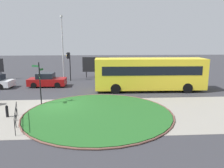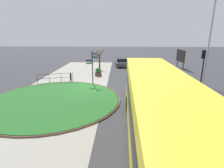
{
  "view_description": "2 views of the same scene",
  "coord_description": "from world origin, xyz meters",
  "px_view_note": "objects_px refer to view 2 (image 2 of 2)",
  "views": [
    {
      "loc": [
        3.31,
        -16.79,
        5.15
      ],
      "look_at": [
        4.58,
        2.86,
        1.15
      ],
      "focal_mm": 34.51,
      "sensor_mm": 36.0,
      "label": 1
    },
    {
      "loc": [
        15.94,
        3.0,
        5.04
      ],
      "look_at": [
        3.87,
        2.54,
        1.56
      ],
      "focal_mm": 27.65,
      "sensor_mm": 36.0,
      "label": 2
    }
  ],
  "objects_px": {
    "signpost_directional": "(92,65)",
    "car_near_lane": "(160,76)",
    "car_far_lane": "(122,62)",
    "billboard_left": "(181,56)",
    "street_tree_bare": "(99,60)",
    "bollard_foreground": "(71,77)",
    "traffic_light_near": "(203,61)",
    "lamppost_tall": "(209,41)",
    "car_trailing": "(148,66)",
    "planter_near_signpost": "(98,72)",
    "bus_yellow": "(157,108)"
  },
  "relations": [
    {
      "from": "signpost_directional",
      "to": "car_near_lane",
      "type": "bearing_deg",
      "value": 99.02
    },
    {
      "from": "signpost_directional",
      "to": "car_far_lane",
      "type": "distance_m",
      "value": 11.86
    },
    {
      "from": "billboard_left",
      "to": "street_tree_bare",
      "type": "xyz_separation_m",
      "value": [
        1.59,
        -12.39,
        -0.37
      ]
    },
    {
      "from": "bollard_foreground",
      "to": "street_tree_bare",
      "type": "height_order",
      "value": "street_tree_bare"
    },
    {
      "from": "signpost_directional",
      "to": "traffic_light_near",
      "type": "xyz_separation_m",
      "value": [
        0.93,
        10.56,
        0.64
      ]
    },
    {
      "from": "signpost_directional",
      "to": "lamppost_tall",
      "type": "relative_size",
      "value": 0.42
    },
    {
      "from": "car_far_lane",
      "to": "billboard_left",
      "type": "bearing_deg",
      "value": -105.58
    },
    {
      "from": "car_far_lane",
      "to": "signpost_directional",
      "type": "bearing_deg",
      "value": 159.78
    },
    {
      "from": "bollard_foreground",
      "to": "car_far_lane",
      "type": "height_order",
      "value": "car_far_lane"
    },
    {
      "from": "car_far_lane",
      "to": "car_trailing",
      "type": "xyz_separation_m",
      "value": [
        4.29,
        3.65,
        0.07
      ]
    },
    {
      "from": "car_far_lane",
      "to": "street_tree_bare",
      "type": "bearing_deg",
      "value": 130.38
    },
    {
      "from": "car_trailing",
      "to": "planter_near_signpost",
      "type": "height_order",
      "value": "car_trailing"
    },
    {
      "from": "car_near_lane",
      "to": "lamppost_tall",
      "type": "height_order",
      "value": "lamppost_tall"
    },
    {
      "from": "car_far_lane",
      "to": "lamppost_tall",
      "type": "distance_m",
      "value": 14.52
    },
    {
      "from": "signpost_directional",
      "to": "planter_near_signpost",
      "type": "distance_m",
      "value": 4.17
    },
    {
      "from": "car_trailing",
      "to": "street_tree_bare",
      "type": "xyz_separation_m",
      "value": [
        -0.94,
        -7.02,
        0.8
      ]
    },
    {
      "from": "bus_yellow",
      "to": "planter_near_signpost",
      "type": "relative_size",
      "value": 10.73
    },
    {
      "from": "bus_yellow",
      "to": "street_tree_bare",
      "type": "relative_size",
      "value": 3.84
    },
    {
      "from": "traffic_light_near",
      "to": "billboard_left",
      "type": "relative_size",
      "value": 1.09
    },
    {
      "from": "signpost_directional",
      "to": "bus_yellow",
      "type": "xyz_separation_m",
      "value": [
        9.93,
        4.44,
        -0.25
      ]
    },
    {
      "from": "planter_near_signpost",
      "to": "traffic_light_near",
      "type": "bearing_deg",
      "value": 65.34
    },
    {
      "from": "bollard_foreground",
      "to": "traffic_light_near",
      "type": "height_order",
      "value": "traffic_light_near"
    },
    {
      "from": "traffic_light_near",
      "to": "lamppost_tall",
      "type": "distance_m",
      "value": 2.03
    },
    {
      "from": "bus_yellow",
      "to": "car_far_lane",
      "type": "relative_size",
      "value": 2.38
    },
    {
      "from": "lamppost_tall",
      "to": "billboard_left",
      "type": "bearing_deg",
      "value": 174.53
    },
    {
      "from": "lamppost_tall",
      "to": "street_tree_bare",
      "type": "xyz_separation_m",
      "value": [
        -8.09,
        -11.46,
        -2.92
      ]
    },
    {
      "from": "car_far_lane",
      "to": "traffic_light_near",
      "type": "distance_m",
      "value": 14.46
    },
    {
      "from": "planter_near_signpost",
      "to": "lamppost_tall",
      "type": "bearing_deg",
      "value": 70.37
    },
    {
      "from": "car_near_lane",
      "to": "car_far_lane",
      "type": "relative_size",
      "value": 0.89
    },
    {
      "from": "signpost_directional",
      "to": "car_far_lane",
      "type": "relative_size",
      "value": 0.74
    },
    {
      "from": "bollard_foreground",
      "to": "car_far_lane",
      "type": "bearing_deg",
      "value": 148.69
    },
    {
      "from": "car_near_lane",
      "to": "planter_near_signpost",
      "type": "distance_m",
      "value": 7.58
    },
    {
      "from": "signpost_directional",
      "to": "traffic_light_near",
      "type": "bearing_deg",
      "value": 84.95
    },
    {
      "from": "signpost_directional",
      "to": "lamppost_tall",
      "type": "height_order",
      "value": "lamppost_tall"
    },
    {
      "from": "signpost_directional",
      "to": "car_trailing",
      "type": "xyz_separation_m",
      "value": [
        -7.03,
        6.84,
        -1.37
      ]
    },
    {
      "from": "car_trailing",
      "to": "bollard_foreground",
      "type": "bearing_deg",
      "value": 124.14
    },
    {
      "from": "car_far_lane",
      "to": "bollard_foreground",
      "type": "bearing_deg",
      "value": 144.18
    },
    {
      "from": "signpost_directional",
      "to": "car_trailing",
      "type": "height_order",
      "value": "signpost_directional"
    },
    {
      "from": "car_far_lane",
      "to": "planter_near_signpost",
      "type": "height_order",
      "value": "car_far_lane"
    },
    {
      "from": "billboard_left",
      "to": "lamppost_tall",
      "type": "bearing_deg",
      "value": -7.29
    },
    {
      "from": "traffic_light_near",
      "to": "bus_yellow",
      "type": "bearing_deg",
      "value": 144.81
    },
    {
      "from": "car_near_lane",
      "to": "lamppost_tall",
      "type": "bearing_deg",
      "value": 74.27
    },
    {
      "from": "bollard_foreground",
      "to": "bus_yellow",
      "type": "relative_size",
      "value": 0.08
    },
    {
      "from": "car_near_lane",
      "to": "car_trailing",
      "type": "bearing_deg",
      "value": -174.97
    },
    {
      "from": "car_near_lane",
      "to": "car_far_lane",
      "type": "height_order",
      "value": "car_near_lane"
    },
    {
      "from": "signpost_directional",
      "to": "car_near_lane",
      "type": "xyz_separation_m",
      "value": [
        -1.14,
        7.2,
        -1.34
      ]
    },
    {
      "from": "billboard_left",
      "to": "signpost_directional",
      "type": "bearing_deg",
      "value": -53.74
    },
    {
      "from": "bollard_foreground",
      "to": "car_near_lane",
      "type": "xyz_separation_m",
      "value": [
        0.42,
        9.95,
        0.28
      ]
    },
    {
      "from": "car_near_lane",
      "to": "traffic_light_near",
      "type": "bearing_deg",
      "value": 59.76
    },
    {
      "from": "traffic_light_near",
      "to": "planter_near_signpost",
      "type": "bearing_deg",
      "value": 64.39
    }
  ]
}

